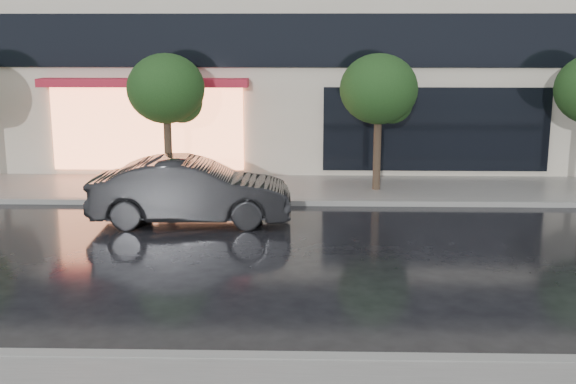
{
  "coord_description": "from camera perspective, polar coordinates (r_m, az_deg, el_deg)",
  "views": [
    {
      "loc": [
        0.98,
        -10.41,
        4.62
      ],
      "look_at": [
        0.61,
        3.87,
        1.4
      ],
      "focal_mm": 45.0,
      "sensor_mm": 36.0,
      "label": 1
    }
  ],
  "objects": [
    {
      "name": "tree_mid_east",
      "position": [
        20.61,
        7.34,
        7.87
      ],
      "size": [
        2.2,
        2.2,
        3.99
      ],
      "color": "#33261C",
      "rests_on": "ground"
    },
    {
      "name": "curb_far",
      "position": [
        19.47,
        -1.44,
        -0.82
      ],
      "size": [
        60.0,
        0.25,
        0.14
      ],
      "primitive_type": "cube",
      "color": "gray",
      "rests_on": "ground"
    },
    {
      "name": "curb_near",
      "position": [
        10.5,
        -4.13,
        -13.02
      ],
      "size": [
        60.0,
        0.25,
        0.14
      ],
      "primitive_type": "cube",
      "color": "gray",
      "rests_on": "ground"
    },
    {
      "name": "tree_mid_west",
      "position": [
        20.88,
        -9.43,
        7.86
      ],
      "size": [
        2.2,
        2.2,
        3.99
      ],
      "color": "#33261C",
      "rests_on": "ground"
    },
    {
      "name": "sidewalk_far",
      "position": [
        21.18,
        -1.2,
        0.26
      ],
      "size": [
        60.0,
        3.5,
        0.12
      ],
      "primitive_type": "cube",
      "color": "slate",
      "rests_on": "ground"
    },
    {
      "name": "ground",
      "position": [
        11.43,
        -3.63,
        -11.16
      ],
      "size": [
        120.0,
        120.0,
        0.0
      ],
      "primitive_type": "plane",
      "color": "black",
      "rests_on": "ground"
    },
    {
      "name": "parked_car",
      "position": [
        17.67,
        -7.64,
        0.09
      ],
      "size": [
        4.88,
        1.85,
        1.59
      ],
      "primitive_type": "imported",
      "rotation": [
        0.0,
        0.0,
        1.6
      ],
      "color": "black",
      "rests_on": "ground"
    }
  ]
}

